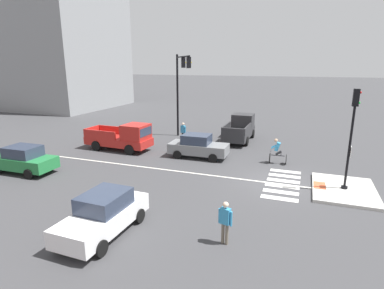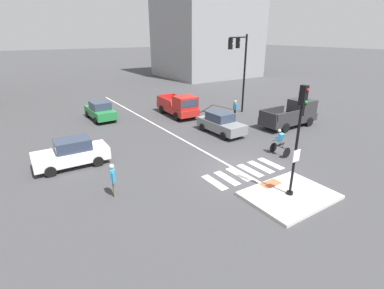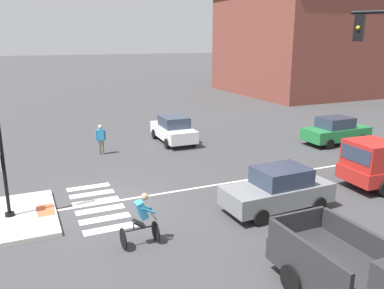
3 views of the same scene
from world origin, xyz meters
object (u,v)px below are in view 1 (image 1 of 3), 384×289
Objects in this scene: car_green_westbound_distant at (23,159)px; pickup_truck_red_eastbound_far at (124,138)px; signal_pole at (352,131)px; pedestrian_at_curb_left at (225,219)px; traffic_light_mast at (181,81)px; car_white_cross_left at (104,214)px; pedestrian_waiting_far_side at (183,131)px; car_grey_eastbound_mid at (198,146)px; cyclist at (277,151)px; pickup_truck_charcoal_cross_right at (240,129)px.

car_green_westbound_distant is 0.80× the size of pickup_truck_red_eastbound_far.
pedestrian_at_curb_left is at bearing 146.21° from signal_pole.
traffic_light_mast is at bearing 57.96° from signal_pole.
signal_pole is at bearing -49.78° from car_white_cross_left.
pickup_truck_red_eastbound_far is 5.11m from pedestrian_waiting_far_side.
traffic_light_mast is 6.95m from car_grey_eastbound_mid.
car_green_westbound_distant is 12.13m from pedestrian_waiting_far_side.
signal_pole is at bearing -133.48° from cyclist.
traffic_light_mast is 4.29× the size of cyclist.
car_white_cross_left is at bearing -168.81° from traffic_light_mast.
cyclist reaches higher than pedestrian_at_curb_left.
traffic_light_mast reaches higher than signal_pole.
traffic_light_mast is 1.39× the size of pickup_truck_red_eastbound_far.
signal_pole is 12.11m from pickup_truck_charcoal_cross_right.
pedestrian_waiting_far_side reaches higher than car_grey_eastbound_mid.
pickup_truck_red_eastbound_far is (2.92, 15.05, -2.24)m from signal_pole.
signal_pole is at bearing -108.77° from car_grey_eastbound_mid.
cyclist reaches higher than car_white_cross_left.
car_green_westbound_distant is at bearing 154.73° from pickup_truck_red_eastbound_far.
signal_pole is at bearing -120.15° from pedestrian_waiting_far_side.
pickup_truck_charcoal_cross_right reaches higher than cyclist.
car_green_westbound_distant is 7.12m from pickup_truck_red_eastbound_far.
pedestrian_waiting_far_side is (3.89, -3.31, 0.00)m from pickup_truck_red_eastbound_far.
car_green_westbound_distant is at bearing 152.62° from traffic_light_mast.
pickup_truck_red_eastbound_far reaches higher than car_white_cross_left.
traffic_light_mast is 1.74× the size of car_grey_eastbound_mid.
pedestrian_at_curb_left is (-10.48, 0.87, 0.11)m from cyclist.
car_white_cross_left is 2.47× the size of cyclist.
traffic_light_mast is 16.32m from car_white_cross_left.
traffic_light_mast reaches higher than car_white_cross_left.
car_green_westbound_distant is at bearing 75.83° from pedestrian_at_curb_left.
car_grey_eastbound_mid is 10.90m from car_white_cross_left.
car_grey_eastbound_mid is 4.54m from pedestrian_waiting_far_side.
traffic_light_mast reaches higher than pickup_truck_red_eastbound_far.
signal_pole is at bearing -33.79° from pedestrian_at_curb_left.
pedestrian_at_curb_left is (-3.40, -13.46, 0.17)m from car_green_westbound_distant.
pickup_truck_charcoal_cross_right is at bearing -50.04° from pickup_truck_red_eastbound_far.
pickup_truck_red_eastbound_far is (-4.77, 2.76, -4.00)m from traffic_light_mast.
car_grey_eastbound_mid is at bearing 24.21° from pedestrian_at_curb_left.
cyclist is 1.01× the size of pedestrian_at_curb_left.
car_green_westbound_distant is 0.81× the size of pickup_truck_charcoal_cross_right.
pickup_truck_red_eastbound_far is at bearing 46.66° from pedestrian_at_curb_left.
signal_pole is 12.31m from car_white_cross_left.
car_grey_eastbound_mid and car_green_westbound_distant have the same top height.
pickup_truck_red_eastbound_far is 3.10× the size of pedestrian_waiting_far_side.
cyclist is at bearing -63.70° from car_green_westbound_distant.
signal_pole is 1.23× the size of car_white_cross_left.
pickup_truck_red_eastbound_far is 3.10× the size of pedestrian_at_curb_left.
pedestrian_at_curb_left is at bearing -170.24° from pickup_truck_charcoal_cross_right.
pedestrian_waiting_far_side is (-0.87, -0.55, -3.99)m from traffic_light_mast.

